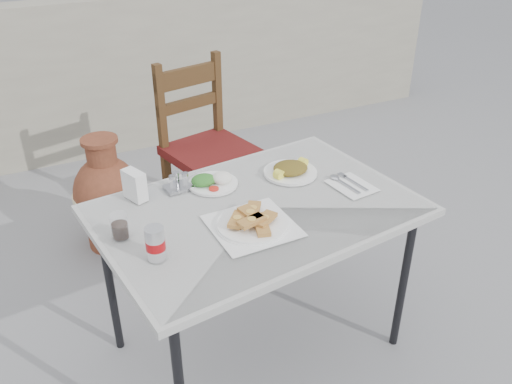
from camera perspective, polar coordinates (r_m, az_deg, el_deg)
name	(u,v)px	position (r m, az deg, el deg)	size (l,w,h in m)	color
ground	(241,347)	(2.71, -1.64, -15.96)	(80.00, 80.00, 0.00)	gray
cafe_table	(257,218)	(2.26, 0.16, -2.70)	(1.38, 1.02, 0.78)	black
pide_plate	(252,220)	(2.09, -0.40, -2.94)	(0.32, 0.32, 0.06)	white
salad_rice_plate	(212,181)	(2.38, -4.62, 1.17)	(0.22, 0.22, 0.05)	white
salad_chopped_plate	(290,170)	(2.47, 3.64, 2.35)	(0.25, 0.25, 0.05)	white
soda_can	(155,243)	(1.94, -10.55, -5.31)	(0.07, 0.07, 0.13)	silver
cola_glass	(120,227)	(2.09, -14.15, -3.62)	(0.07, 0.07, 0.10)	white
napkin_holder	(135,185)	(2.31, -12.65, 0.70)	(0.09, 0.12, 0.13)	white
condiment_caddy	(178,183)	(2.37, -8.22, 0.89)	(0.12, 0.10, 0.08)	#B3B4BA
cutlery_napkin	(349,184)	(2.42, 9.74, 0.85)	(0.18, 0.22, 0.02)	white
chair	(206,147)	(3.29, -5.24, 4.72)	(0.56, 0.56, 1.06)	#3D2610
terracotta_urn	(108,197)	(3.31, -15.32, -0.47)	(0.40, 0.40, 0.70)	brown
back_wall	(107,78)	(4.50, -15.42, 11.53)	(6.00, 0.25, 1.20)	gray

